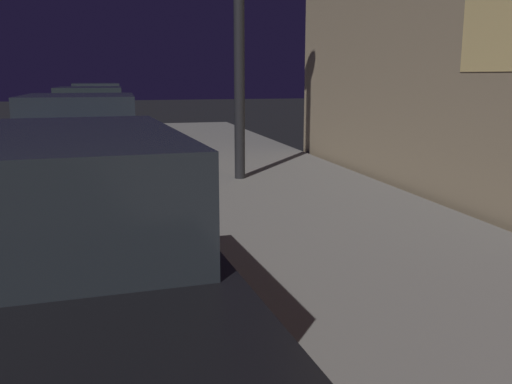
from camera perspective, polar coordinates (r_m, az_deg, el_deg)
name	(u,v)px	position (r m, az deg, el deg)	size (l,w,h in m)	color
car_black	(40,258)	(3.46, -20.95, -6.23)	(2.16, 4.66, 1.43)	black
car_blue	(82,142)	(9.20, -17.19, 4.82)	(2.17, 4.37, 1.43)	navy
car_green	(91,115)	(15.29, -16.30, 7.45)	(2.13, 4.47, 1.43)	#19592D
car_white	(96,103)	(22.14, -15.87, 8.63)	(2.28, 4.32, 1.43)	silver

